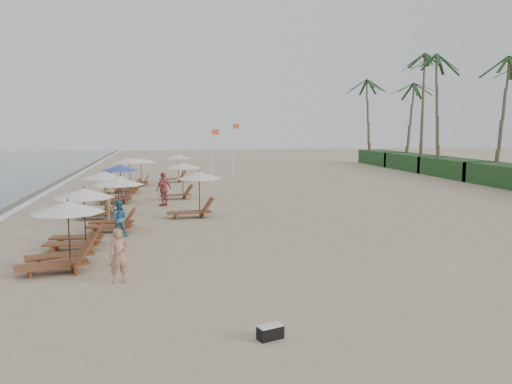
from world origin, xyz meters
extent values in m
plane|color=tan|center=(0.00, 0.00, 0.00)|extent=(160.00, 160.00, 0.00)
cube|color=white|center=(-11.20, 10.00, 0.01)|extent=(0.50, 140.00, 0.02)
cube|color=#193D1C|center=(22.00, 22.00, 0.80)|extent=(3.20, 8.00, 1.60)
cube|color=#193D1C|center=(22.00, 29.50, 0.80)|extent=(3.20, 8.00, 1.60)
cube|color=#193D1C|center=(22.00, 37.00, 0.80)|extent=(3.20, 8.00, 1.60)
cylinder|color=brown|center=(22.90, 18.00, 4.90)|extent=(0.36, 0.36, 9.80)
cylinder|color=brown|center=(21.10, 23.20, 5.30)|extent=(0.36, 0.36, 10.60)
cylinder|color=brown|center=(22.00, 28.40, 5.70)|extent=(0.36, 0.36, 11.40)
cylinder|color=brown|center=(22.90, 33.60, 4.50)|extent=(0.36, 0.36, 9.00)
cylinder|color=brown|center=(21.10, 38.80, 4.90)|extent=(0.36, 0.36, 9.80)
cylinder|color=black|center=(-6.33, -2.55, 1.03)|extent=(0.05, 0.05, 2.06)
cone|color=white|center=(-6.33, -2.55, 1.96)|extent=(2.29, 2.29, 0.35)
cylinder|color=black|center=(-6.27, 0.34, 1.06)|extent=(0.05, 0.05, 2.12)
cone|color=white|center=(-6.27, 0.34, 2.02)|extent=(2.24, 2.24, 0.35)
cylinder|color=black|center=(-5.30, 3.40, 1.12)|extent=(0.05, 0.05, 2.23)
cone|color=white|center=(-5.30, 3.40, 2.13)|extent=(2.20, 2.20, 0.35)
cylinder|color=black|center=(-6.24, 6.66, 1.10)|extent=(0.05, 0.05, 2.20)
cone|color=white|center=(-6.24, 6.66, 2.10)|extent=(2.16, 2.16, 0.35)
cylinder|color=black|center=(-5.87, 11.63, 1.07)|extent=(0.05, 0.05, 2.14)
cone|color=#364CA0|center=(-5.87, 11.63, 2.04)|extent=(2.18, 2.18, 0.35)
cylinder|color=black|center=(-5.62, 16.37, 1.15)|extent=(0.05, 0.05, 2.30)
cone|color=white|center=(-5.62, 16.37, 2.20)|extent=(2.19, 2.19, 0.35)
cylinder|color=black|center=(-5.05, 20.34, 1.01)|extent=(0.05, 0.05, 2.02)
cone|color=white|center=(-5.05, 20.34, 1.92)|extent=(2.31, 2.31, 0.35)
cylinder|color=black|center=(-1.64, 6.19, 1.07)|extent=(0.05, 0.05, 2.15)
cone|color=white|center=(-1.64, 6.19, 2.05)|extent=(2.24, 2.24, 0.35)
cylinder|color=black|center=(-2.22, 12.83, 1.07)|extent=(0.05, 0.05, 2.15)
cone|color=white|center=(-2.22, 12.83, 2.05)|extent=(2.24, 2.24, 0.35)
cylinder|color=black|center=(-2.22, 22.68, 1.07)|extent=(0.05, 0.05, 2.15)
cone|color=white|center=(-2.22, 22.68, 2.05)|extent=(2.24, 2.24, 0.35)
imported|color=#A17457|center=(-4.67, -4.38, 0.79)|extent=(0.65, 0.51, 1.58)
imported|color=#2D6B87|center=(-5.21, 2.00, 0.75)|extent=(0.74, 0.58, 1.50)
imported|color=olive|center=(-5.93, 5.65, 0.80)|extent=(0.85, 1.16, 1.60)
imported|color=#A94348|center=(-3.38, 9.83, 0.95)|extent=(1.10, 1.13, 1.90)
imported|color=tan|center=(-6.64, 12.35, 0.94)|extent=(1.07, 1.08, 1.88)
cube|color=black|center=(-1.23, -9.00, 0.13)|extent=(0.60, 0.44, 0.27)
cube|color=silver|center=(-1.23, -9.00, 0.28)|extent=(0.57, 0.41, 0.04)
cylinder|color=silver|center=(0.17, 18.88, 2.21)|extent=(0.08, 0.08, 4.43)
cube|color=#E75A2B|center=(0.45, 18.88, 4.03)|extent=(0.55, 0.02, 0.40)
cylinder|color=silver|center=(2.22, 22.51, 2.43)|extent=(0.08, 0.08, 4.86)
cube|color=#E75A2B|center=(2.50, 22.51, 4.46)|extent=(0.55, 0.02, 0.40)
camera|label=1|loc=(-3.36, -19.07, 4.44)|focal=35.91mm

